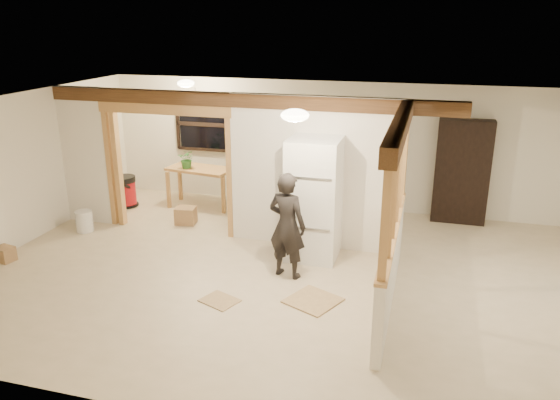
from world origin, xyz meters
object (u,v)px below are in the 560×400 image
(bookshelf, at_px, (462,172))
(shop_vac, at_px, (125,191))
(work_table, at_px, (201,187))
(refrigerator, at_px, (314,199))
(woman, at_px, (287,226))

(bookshelf, bearing_deg, shop_vac, -171.94)
(work_table, distance_m, shop_vac, 1.53)
(refrigerator, relative_size, woman, 1.21)
(refrigerator, xyz_separation_m, shop_vac, (-4.17, 1.35, -0.64))
(refrigerator, xyz_separation_m, bookshelf, (2.27, 2.26, 0.00))
(bookshelf, bearing_deg, refrigerator, -135.13)
(woman, height_order, shop_vac, woman)
(refrigerator, relative_size, bookshelf, 1.00)
(shop_vac, relative_size, bookshelf, 0.33)
(woman, height_order, bookshelf, bookshelf)
(work_table, bearing_deg, bookshelf, 14.16)
(woman, xyz_separation_m, shop_vac, (-3.96, 2.14, -0.48))
(woman, distance_m, shop_vac, 4.52)
(woman, xyz_separation_m, work_table, (-2.48, 2.56, -0.39))
(work_table, relative_size, bookshelf, 0.66)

